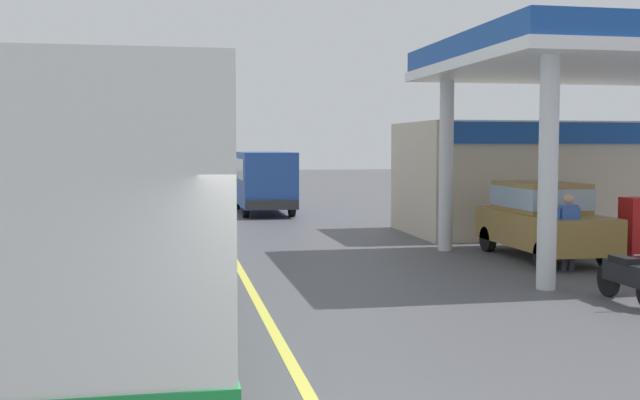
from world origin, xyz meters
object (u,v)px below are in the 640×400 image
minibus_opposing_lane (263,176)px  car_at_pump (542,216)px  motorcycle_parked_forecourt (628,277)px  car_trailing_behind_bus (165,199)px  coach_bus_main (110,218)px  pedestrian_near_pump (568,228)px

minibus_opposing_lane → car_at_pump: bearing=-70.0°
car_at_pump → motorcycle_parked_forecourt: 5.21m
car_at_pump → motorcycle_parked_forecourt: car_at_pump is taller
minibus_opposing_lane → motorcycle_parked_forecourt: bearing=-77.9°
minibus_opposing_lane → car_trailing_behind_bus: minibus_opposing_lane is taller
car_at_pump → minibus_opposing_lane: minibus_opposing_lane is taller
motorcycle_parked_forecourt → car_trailing_behind_bus: 15.21m
coach_bus_main → pedestrian_near_pump: bearing=26.1°
motorcycle_parked_forecourt → pedestrian_near_pump: pedestrian_near_pump is taller
car_at_pump → pedestrian_near_pump: 1.76m
coach_bus_main → minibus_opposing_lane: (4.41, 20.13, -0.25)m
car_at_pump → motorcycle_parked_forecourt: bearing=-101.1°
pedestrian_near_pump → minibus_opposing_lane: bearing=107.0°
minibus_opposing_lane → motorcycle_parked_forecourt: (4.06, -18.98, -1.03)m
car_at_pump → minibus_opposing_lane: 14.80m
coach_bus_main → pedestrian_near_pump: size_ratio=6.65×
coach_bus_main → car_at_pump: coach_bus_main is taller
car_at_pump → car_trailing_behind_bus: size_ratio=1.00×
car_at_pump → coach_bus_main: bearing=-146.6°
coach_bus_main → car_trailing_behind_bus: (0.60, 14.17, -0.71)m
coach_bus_main → car_at_pump: (9.47, 6.24, -0.71)m
pedestrian_near_pump → car_at_pump: bearing=80.9°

